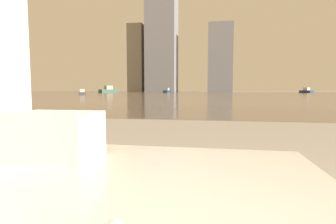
# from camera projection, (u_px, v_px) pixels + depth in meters

# --- Properties ---
(towel_stack) EXTENTS (0.28, 0.19, 0.16)m
(towel_stack) POSITION_uv_depth(u_px,v_px,m) (55.00, 136.00, 0.89)
(towel_stack) COLOR silver
(towel_stack) RESTS_ON bathtub
(harbor_water) EXTENTS (180.00, 110.00, 0.01)m
(harbor_water) POSITION_uv_depth(u_px,v_px,m) (212.00, 94.00, 60.99)
(harbor_water) COLOR gray
(harbor_water) RESTS_ON ground_plane
(harbor_boat_0) EXTENTS (3.01, 4.25, 1.52)m
(harbor_boat_0) POSITION_uv_depth(u_px,v_px,m) (306.00, 91.00, 73.50)
(harbor_boat_0) COLOR navy
(harbor_boat_0) RESTS_ON harbor_water
(harbor_boat_1) EXTENTS (4.69, 5.68, 2.09)m
(harbor_boat_1) POSITION_uv_depth(u_px,v_px,m) (109.00, 90.00, 76.41)
(harbor_boat_1) COLOR #335647
(harbor_boat_1) RESTS_ON harbor_water
(harbor_boat_2) EXTENTS (2.04, 4.03, 1.44)m
(harbor_boat_2) POSITION_uv_depth(u_px,v_px,m) (167.00, 91.00, 81.25)
(harbor_boat_2) COLOR navy
(harbor_boat_2) RESTS_ON harbor_water
(harbor_boat_4) EXTENTS (1.74, 2.72, 0.97)m
(harbor_boat_4) POSITION_uv_depth(u_px,v_px,m) (82.00, 93.00, 44.31)
(harbor_boat_4) COLOR #4C4C51
(harbor_boat_4) RESTS_ON harbor_water
(skyline_tower_0) EXTENTS (6.89, 7.12, 30.59)m
(skyline_tower_0) POSITION_uv_depth(u_px,v_px,m) (136.00, 59.00, 120.77)
(skyline_tower_0) COLOR gray
(skyline_tower_0) RESTS_ON ground_plane
(skyline_tower_1) EXTENTS (13.17, 12.77, 50.10)m
(skyline_tower_1) POSITION_uv_depth(u_px,v_px,m) (162.00, 36.00, 117.87)
(skyline_tower_1) COLOR slate
(skyline_tower_1) RESTS_ON ground_plane
(skyline_tower_2) EXTENTS (10.47, 9.01, 29.39)m
(skyline_tower_2) POSITION_uv_depth(u_px,v_px,m) (220.00, 58.00, 114.22)
(skyline_tower_2) COLOR slate
(skyline_tower_2) RESTS_ON ground_plane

